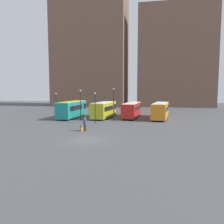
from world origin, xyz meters
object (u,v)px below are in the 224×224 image
at_px(bus_2, 132,109).
at_px(lamp_post_3, 80,102).
at_px(suitcase, 81,129).
at_px(bus_1, 104,109).
at_px(lamp_post_1, 114,102).
at_px(traveler, 85,123).
at_px(lamp_post_2, 56,103).
at_px(bus_3, 160,110).
at_px(bus_0, 72,109).
at_px(lamp_post_0, 95,105).

relative_size(bus_2, lamp_post_3, 1.88).
bearing_deg(suitcase, bus_2, 5.86).
xyz_separation_m(bus_1, lamp_post_1, (2.73, -4.60, 1.74)).
xyz_separation_m(traveler, lamp_post_2, (-9.19, 11.21, 1.90)).
relative_size(bus_3, suitcase, 13.31).
bearing_deg(bus_2, suitcase, 165.80).
distance_m(suitcase, lamp_post_1, 10.67).
distance_m(bus_1, bus_2, 5.58).
distance_m(bus_1, lamp_post_1, 5.63).
height_order(suitcase, lamp_post_2, lamp_post_2).
xyz_separation_m(bus_0, bus_3, (17.12, 1.65, -0.11)).
height_order(suitcase, lamp_post_3, lamp_post_3).
xyz_separation_m(bus_2, lamp_post_0, (-5.16, -9.04, 1.41)).
bearing_deg(bus_3, lamp_post_1, 130.58).
bearing_deg(lamp_post_1, lamp_post_0, -131.65).
xyz_separation_m(traveler, lamp_post_1, (2.20, 9.55, 2.35)).
xyz_separation_m(bus_3, lamp_post_1, (-8.16, -5.40, 1.76)).
relative_size(lamp_post_1, lamp_post_2, 1.17).
height_order(bus_1, lamp_post_0, lamp_post_0).
xyz_separation_m(bus_0, lamp_post_3, (2.74, -3.09, 1.48)).
bearing_deg(lamp_post_2, lamp_post_1, -8.29).
bearing_deg(traveler, lamp_post_3, 45.43).
xyz_separation_m(suitcase, lamp_post_3, (-3.60, 10.52, 2.97)).
distance_m(bus_0, bus_2, 11.84).
bearing_deg(bus_1, lamp_post_2, 114.07).
bearing_deg(bus_2, lamp_post_2, 111.75).
distance_m(traveler, lamp_post_3, 11.18).
height_order(bus_0, traveler, bus_0).
relative_size(bus_1, suitcase, 12.04).
bearing_deg(traveler, suitcase, 151.06).
distance_m(bus_0, bus_1, 6.29).
xyz_separation_m(traveler, lamp_post_0, (-0.34, 6.69, 1.96)).
bearing_deg(bus_0, bus_3, -82.58).
bearing_deg(bus_1, lamp_post_0, -173.25).
relative_size(lamp_post_1, lamp_post_3, 1.06).
height_order(bus_0, bus_3, bus_0).
xyz_separation_m(bus_1, lamp_post_2, (-8.66, -2.94, 1.29)).
height_order(bus_1, lamp_post_2, lamp_post_2).
relative_size(suitcase, lamp_post_1, 0.13).
xyz_separation_m(bus_1, lamp_post_3, (-3.49, -3.95, 1.56)).
bearing_deg(bus_0, lamp_post_1, -110.79).
bearing_deg(lamp_post_2, bus_0, 40.72).
distance_m(bus_3, lamp_post_1, 9.94).
relative_size(bus_0, lamp_post_0, 1.99).
xyz_separation_m(bus_1, bus_2, (5.35, 1.57, -0.06)).
distance_m(bus_1, suitcase, 14.53).
relative_size(bus_2, lamp_post_0, 2.03).
bearing_deg(lamp_post_0, lamp_post_2, 152.95).
distance_m(bus_1, lamp_post_3, 5.50).
bearing_deg(lamp_post_1, lamp_post_3, 173.99).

